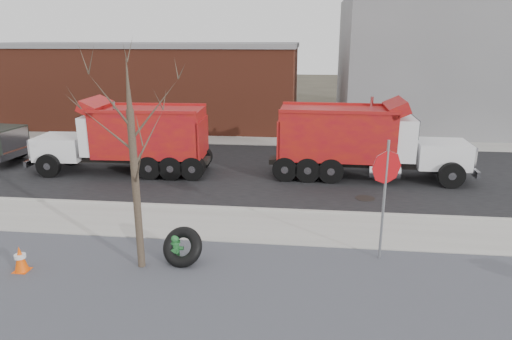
# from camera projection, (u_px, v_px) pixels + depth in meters

# --- Properties ---
(ground) EXTENTS (120.00, 120.00, 0.00)m
(ground) POSITION_uv_depth(u_px,v_px,m) (275.00, 231.00, 13.67)
(ground) COLOR #383328
(ground) RESTS_ON ground
(gravel_verge) EXTENTS (60.00, 5.00, 0.03)m
(gravel_verge) POSITION_uv_depth(u_px,v_px,m) (264.00, 293.00, 10.33)
(gravel_verge) COLOR slate
(gravel_verge) RESTS_ON ground
(sidewalk) EXTENTS (60.00, 2.50, 0.06)m
(sidewalk) POSITION_uv_depth(u_px,v_px,m) (276.00, 227.00, 13.90)
(sidewalk) COLOR #9E9B93
(sidewalk) RESTS_ON ground
(curb) EXTENTS (60.00, 0.15, 0.11)m
(curb) POSITION_uv_depth(u_px,v_px,m) (279.00, 211.00, 15.13)
(curb) COLOR #9E9B93
(curb) RESTS_ON ground
(road) EXTENTS (60.00, 9.40, 0.02)m
(road) POSITION_uv_depth(u_px,v_px,m) (286.00, 172.00, 19.68)
(road) COLOR black
(road) RESTS_ON ground
(far_sidewalk) EXTENTS (60.00, 2.00, 0.06)m
(far_sidewalk) POSITION_uv_depth(u_px,v_px,m) (291.00, 142.00, 25.11)
(far_sidewalk) COLOR #9E9B93
(far_sidewalk) RESTS_ON ground
(building_grey) EXTENTS (12.00, 10.00, 8.00)m
(building_grey) POSITION_uv_depth(u_px,v_px,m) (439.00, 63.00, 28.74)
(building_grey) COLOR gray
(building_grey) RESTS_ON ground
(building_brick) EXTENTS (20.20, 8.20, 5.30)m
(building_brick) POSITION_uv_depth(u_px,v_px,m) (144.00, 83.00, 30.23)
(building_brick) COLOR brown
(building_brick) RESTS_ON ground
(bare_tree) EXTENTS (3.20, 3.20, 5.20)m
(bare_tree) POSITION_uv_depth(u_px,v_px,m) (132.00, 140.00, 10.62)
(bare_tree) COLOR #382D23
(bare_tree) RESTS_ON ground
(fire_hydrant) EXTENTS (0.42, 0.41, 0.76)m
(fire_hydrant) POSITION_uv_depth(u_px,v_px,m) (175.00, 249.00, 11.72)
(fire_hydrant) COLOR #2D7734
(fire_hydrant) RESTS_ON ground
(truck_tire) EXTENTS (1.17, 0.98, 1.04)m
(truck_tire) POSITION_uv_depth(u_px,v_px,m) (183.00, 247.00, 11.59)
(truck_tire) COLOR black
(truck_tire) RESTS_ON ground
(stop_sign) EXTENTS (0.78, 0.43, 3.19)m
(stop_sign) POSITION_uv_depth(u_px,v_px,m) (385.00, 181.00, 11.35)
(stop_sign) COLOR gray
(stop_sign) RESTS_ON ground
(traffic_cone_far) EXTENTS (0.36, 0.36, 0.69)m
(traffic_cone_far) POSITION_uv_depth(u_px,v_px,m) (20.00, 259.00, 11.21)
(traffic_cone_far) COLOR #FF5308
(traffic_cone_far) RESTS_ON ground
(dump_truck_red_a) EXTENTS (8.00, 2.36, 3.23)m
(dump_truck_red_a) POSITION_uv_depth(u_px,v_px,m) (360.00, 139.00, 18.45)
(dump_truck_red_a) COLOR black
(dump_truck_red_a) RESTS_ON ground
(dump_truck_red_b) EXTENTS (7.46, 2.42, 3.14)m
(dump_truck_red_b) POSITION_uv_depth(u_px,v_px,m) (130.00, 136.00, 19.12)
(dump_truck_red_b) COLOR black
(dump_truck_red_b) RESTS_ON ground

